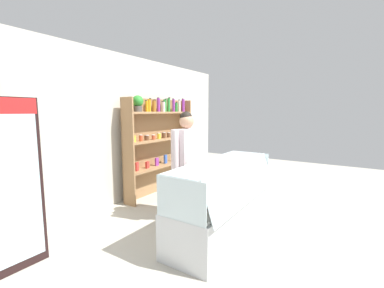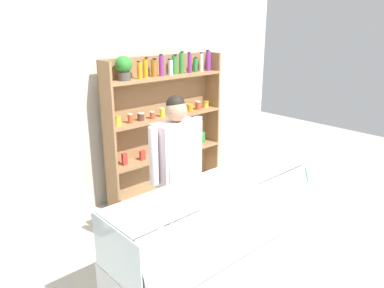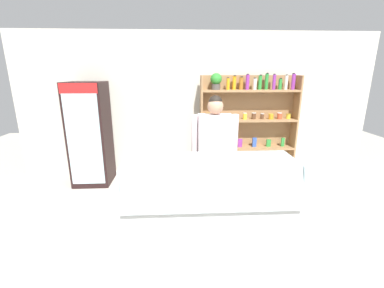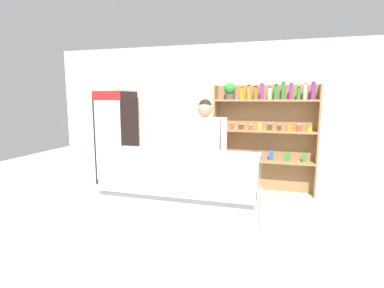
# 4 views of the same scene
# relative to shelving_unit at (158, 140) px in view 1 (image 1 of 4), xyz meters

# --- Properties ---
(ground_plane) EXTENTS (12.00, 12.00, 0.00)m
(ground_plane) POSITION_rel_shelving_unit_xyz_m (-0.92, -2.06, -1.11)
(ground_plane) COLOR #B7B2A3
(back_wall) EXTENTS (6.80, 0.10, 2.70)m
(back_wall) POSITION_rel_shelving_unit_xyz_m (-0.92, 0.29, 0.24)
(back_wall) COLOR beige
(back_wall) RESTS_ON ground
(shelving_unit) EXTENTS (1.80, 0.29, 1.96)m
(shelving_unit) POSITION_rel_shelving_unit_xyz_m (0.00, 0.00, 0.00)
(shelving_unit) COLOR #9E754C
(shelving_unit) RESTS_ON ground
(deli_display_case) EXTENTS (2.01, 0.72, 1.01)m
(deli_display_case) POSITION_rel_shelving_unit_xyz_m (-0.92, -1.92, -0.79)
(deli_display_case) COLOR silver
(deli_display_case) RESTS_ON ground
(shop_clerk) EXTENTS (0.66, 0.25, 1.67)m
(shop_clerk) POSITION_rel_shelving_unit_xyz_m (-0.77, -1.22, -0.11)
(shop_clerk) COLOR #4C4233
(shop_clerk) RESTS_ON ground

